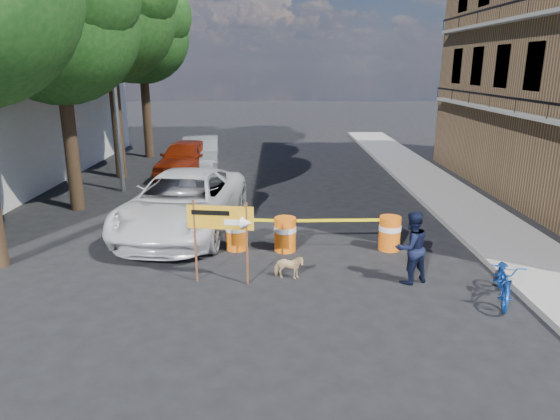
{
  "coord_description": "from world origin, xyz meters",
  "views": [
    {
      "loc": [
        -0.1,
        -9.28,
        4.67
      ],
      "look_at": [
        -0.0,
        2.34,
        1.3
      ],
      "focal_mm": 32.0,
      "sensor_mm": 36.0,
      "label": 1
    }
  ],
  "objects_px": {
    "detour_sign": "(229,224)",
    "suv_white": "(183,202)",
    "dog": "(289,267)",
    "sedan_silver": "(201,153)",
    "barrel_mid_right": "(285,234)",
    "pedestrian": "(411,248)",
    "barrel_mid_left": "(236,232)",
    "bicycle": "(507,260)",
    "barrel_far_right": "(390,232)",
    "sedan_red": "(185,158)",
    "barrel_far_left": "(142,233)"
  },
  "relations": [
    {
      "from": "pedestrian",
      "to": "dog",
      "type": "distance_m",
      "value": 2.75
    },
    {
      "from": "bicycle",
      "to": "dog",
      "type": "bearing_deg",
      "value": -174.95
    },
    {
      "from": "detour_sign",
      "to": "sedan_silver",
      "type": "height_order",
      "value": "detour_sign"
    },
    {
      "from": "bicycle",
      "to": "sedan_red",
      "type": "distance_m",
      "value": 15.01
    },
    {
      "from": "bicycle",
      "to": "sedan_silver",
      "type": "distance_m",
      "value": 15.88
    },
    {
      "from": "barrel_mid_right",
      "to": "pedestrian",
      "type": "relative_size",
      "value": 0.55
    },
    {
      "from": "detour_sign",
      "to": "dog",
      "type": "distance_m",
      "value": 1.72
    },
    {
      "from": "pedestrian",
      "to": "bicycle",
      "type": "xyz_separation_m",
      "value": [
        1.7,
        -0.92,
        0.08
      ]
    },
    {
      "from": "sedan_red",
      "to": "barrel_mid_left",
      "type": "bearing_deg",
      "value": -67.23
    },
    {
      "from": "barrel_mid_left",
      "to": "detour_sign",
      "type": "bearing_deg",
      "value": -89.31
    },
    {
      "from": "barrel_far_left",
      "to": "barrel_far_right",
      "type": "relative_size",
      "value": 1.0
    },
    {
      "from": "barrel_mid_left",
      "to": "dog",
      "type": "relative_size",
      "value": 1.33
    },
    {
      "from": "detour_sign",
      "to": "barrel_far_left",
      "type": "bearing_deg",
      "value": 147.79
    },
    {
      "from": "dog",
      "to": "sedan_silver",
      "type": "bearing_deg",
      "value": 24.46
    },
    {
      "from": "bicycle",
      "to": "dog",
      "type": "xyz_separation_m",
      "value": [
        -4.39,
        1.12,
        -0.61
      ]
    },
    {
      "from": "pedestrian",
      "to": "dog",
      "type": "relative_size",
      "value": 2.43
    },
    {
      "from": "barrel_mid_right",
      "to": "pedestrian",
      "type": "distance_m",
      "value": 3.41
    },
    {
      "from": "pedestrian",
      "to": "dog",
      "type": "height_order",
      "value": "pedestrian"
    },
    {
      "from": "barrel_mid_left",
      "to": "detour_sign",
      "type": "height_order",
      "value": "detour_sign"
    },
    {
      "from": "barrel_mid_left",
      "to": "sedan_red",
      "type": "height_order",
      "value": "sedan_red"
    },
    {
      "from": "barrel_mid_left",
      "to": "barrel_far_right",
      "type": "relative_size",
      "value": 1.0
    },
    {
      "from": "detour_sign",
      "to": "suv_white",
      "type": "relative_size",
      "value": 0.31
    },
    {
      "from": "barrel_far_left",
      "to": "sedan_silver",
      "type": "bearing_deg",
      "value": 89.99
    },
    {
      "from": "barrel_far_right",
      "to": "suv_white",
      "type": "height_order",
      "value": "suv_white"
    },
    {
      "from": "barrel_mid_right",
      "to": "sedan_red",
      "type": "relative_size",
      "value": 0.2
    },
    {
      "from": "barrel_far_right",
      "to": "sedan_red",
      "type": "bearing_deg",
      "value": 126.87
    },
    {
      "from": "suv_white",
      "to": "pedestrian",
      "type": "bearing_deg",
      "value": -26.52
    },
    {
      "from": "bicycle",
      "to": "barrel_far_right",
      "type": "bearing_deg",
      "value": 139.07
    },
    {
      "from": "sedan_silver",
      "to": "barrel_far_right",
      "type": "bearing_deg",
      "value": -64.16
    },
    {
      "from": "bicycle",
      "to": "sedan_silver",
      "type": "bearing_deg",
      "value": 140.31
    },
    {
      "from": "bicycle",
      "to": "sedan_silver",
      "type": "height_order",
      "value": "bicycle"
    },
    {
      "from": "barrel_mid_left",
      "to": "bicycle",
      "type": "relative_size",
      "value": 0.5
    },
    {
      "from": "detour_sign",
      "to": "bicycle",
      "type": "distance_m",
      "value": 5.78
    },
    {
      "from": "detour_sign",
      "to": "dog",
      "type": "relative_size",
      "value": 2.8
    },
    {
      "from": "barrel_mid_left",
      "to": "sedan_red",
      "type": "xyz_separation_m",
      "value": [
        -2.94,
        9.22,
        0.31
      ]
    },
    {
      "from": "bicycle",
      "to": "sedan_red",
      "type": "height_order",
      "value": "bicycle"
    },
    {
      "from": "barrel_far_left",
      "to": "sedan_red",
      "type": "height_order",
      "value": "sedan_red"
    },
    {
      "from": "barrel_mid_left",
      "to": "pedestrian",
      "type": "height_order",
      "value": "pedestrian"
    },
    {
      "from": "barrel_mid_right",
      "to": "detour_sign",
      "type": "relative_size",
      "value": 0.48
    },
    {
      "from": "detour_sign",
      "to": "barrel_mid_right",
      "type": "bearing_deg",
      "value": 66.09
    },
    {
      "from": "detour_sign",
      "to": "sedan_silver",
      "type": "xyz_separation_m",
      "value": [
        -2.47,
        12.73,
        -0.63
      ]
    },
    {
      "from": "barrel_far_right",
      "to": "pedestrian",
      "type": "relative_size",
      "value": 0.55
    },
    {
      "from": "barrel_mid_left",
      "to": "pedestrian",
      "type": "distance_m",
      "value": 4.56
    },
    {
      "from": "sedan_red",
      "to": "suv_white",
      "type": "bearing_deg",
      "value": -75.4
    },
    {
      "from": "suv_white",
      "to": "barrel_mid_left",
      "type": "bearing_deg",
      "value": -37.03
    },
    {
      "from": "barrel_mid_right",
      "to": "pedestrian",
      "type": "bearing_deg",
      "value": -36.12
    },
    {
      "from": "bicycle",
      "to": "sedan_red",
      "type": "xyz_separation_m",
      "value": [
        -8.66,
        12.26,
        -0.11
      ]
    },
    {
      "from": "barrel_far_right",
      "to": "sedan_silver",
      "type": "bearing_deg",
      "value": 121.3
    },
    {
      "from": "detour_sign",
      "to": "suv_white",
      "type": "bearing_deg",
      "value": 122.0
    },
    {
      "from": "detour_sign",
      "to": "suv_white",
      "type": "height_order",
      "value": "detour_sign"
    }
  ]
}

